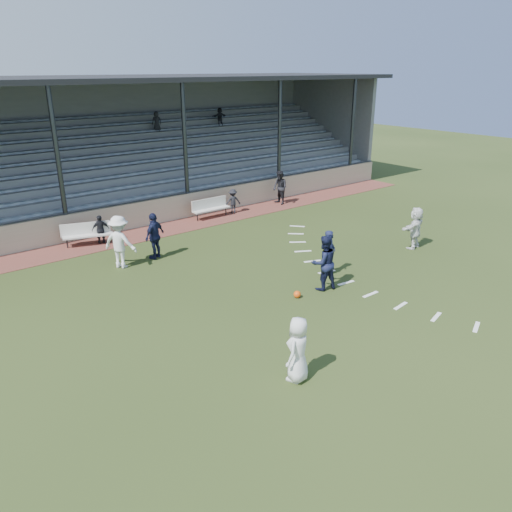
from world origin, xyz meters
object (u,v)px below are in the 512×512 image
Objects in this scene: football at (297,294)px; bench_right at (210,206)px; bench_left at (87,232)px; official at (280,188)px; player_white_lead at (298,349)px; player_navy_lead at (330,253)px.

bench_right is at bearing 72.60° from football.
bench_left and bench_right have the same top height.
player_white_lead is at bearing -35.30° from official.
official reaches higher than bench_right.
bench_left is 10.20m from player_navy_lead.
official is (7.33, 9.20, 0.80)m from football.
bench_left is at bearing -178.76° from bench_right.
football is at bearing -107.70° from bench_right.
player_white_lead is 16.28m from official.
bench_left is 9.86m from football.
player_navy_lead is (2.24, 0.74, 0.71)m from football.
official is (5.08, 8.46, 0.10)m from player_navy_lead.
player_white_lead reaches higher than football.
football is (-2.95, -9.42, -0.47)m from bench_right.
player_navy_lead is (5.61, -8.52, 0.24)m from bench_left.
football is at bearing -34.01° from official.
bench_right is 1.11× the size of official.
bench_left is 1.01× the size of bench_right.
player_white_lead is (0.27, -12.55, 0.24)m from bench_left.
player_white_lead is at bearing -133.22° from football.
football is at bearing 168.92° from player_navy_lead.
official is at bearing 18.11° from bench_left.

